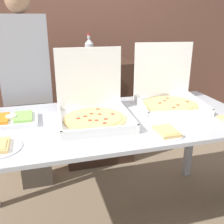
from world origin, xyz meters
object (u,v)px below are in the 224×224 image
soda_bottle (89,51)px  soda_can_colored (72,58)px  paper_plate_front_center (167,132)px  person_guest_plaid (28,92)px  pizza_box_far_left (93,108)px  soda_can_silver (65,54)px  veggie_tray (12,120)px  pizza_box_near_right (168,95)px

soda_bottle → soda_can_colored: size_ratio=2.25×
paper_plate_front_center → soda_can_colored: 1.32m
paper_plate_front_center → person_guest_plaid: 1.30m
pizza_box_far_left → soda_can_silver: 1.19m
pizza_box_far_left → soda_can_silver: bearing=95.8°
paper_plate_front_center → veggie_tray: 1.00m
pizza_box_near_right → paper_plate_front_center: size_ratio=2.65×
person_guest_plaid → soda_can_silver: bearing=-127.4°
veggie_tray → person_guest_plaid: 0.60m
pizza_box_near_right → soda_bottle: 0.97m
paper_plate_front_center → person_guest_plaid: bearing=128.7°
pizza_box_near_right → veggie_tray: bearing=-168.6°
paper_plate_front_center → soda_can_colored: (-0.39, 1.23, 0.28)m
paper_plate_front_center → soda_bottle: (-0.21, 1.29, 0.33)m
pizza_box_far_left → soda_bottle: size_ratio=1.82×
soda_can_colored → soda_can_silver: bearing=98.5°
soda_bottle → soda_can_colored: 0.20m
pizza_box_near_right → soda_can_silver: bearing=132.2°
person_guest_plaid → soda_can_colored: bearing=-153.0°
person_guest_plaid → paper_plate_front_center: bearing=128.7°
soda_bottle → soda_can_silver: 0.32m
soda_can_colored → person_guest_plaid: person_guest_plaid is taller
pizza_box_far_left → pizza_box_near_right: pizza_box_near_right is taller
veggie_tray → soda_can_silver: soda_can_silver is taller
pizza_box_far_left → pizza_box_near_right: 0.64m
pizza_box_near_right → veggie_tray: (-1.16, -0.05, -0.06)m
soda_can_silver → pizza_box_far_left: bearing=-87.3°
person_guest_plaid → soda_bottle: bearing=-155.7°
pizza_box_far_left → person_guest_plaid: bearing=126.2°
soda_bottle → person_guest_plaid: size_ratio=0.16×
soda_can_silver → soda_can_colored: size_ratio=1.00×
soda_bottle → person_guest_plaid: person_guest_plaid is taller
pizza_box_far_left → paper_plate_front_center: size_ratio=2.42×
soda_can_colored → person_guest_plaid: 0.54m
pizza_box_near_right → soda_bottle: soda_bottle is taller
paper_plate_front_center → soda_can_colored: size_ratio=1.70×
paper_plate_front_center → soda_bottle: soda_bottle is taller
veggie_tray → soda_can_colored: bearing=57.1°
soda_bottle → person_guest_plaid: 0.73m
pizza_box_far_left → person_guest_plaid: (-0.44, 0.67, -0.04)m
veggie_tray → soda_can_colored: size_ratio=2.65×
pizza_box_near_right → soda_can_colored: bearing=139.2°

